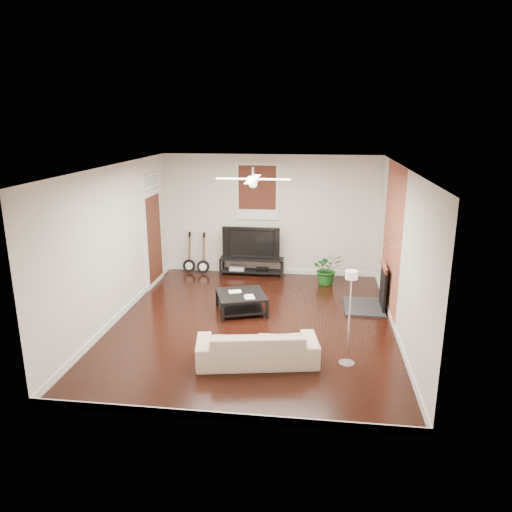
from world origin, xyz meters
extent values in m
cube|color=black|center=(0.00, 0.00, 0.00)|extent=(5.00, 6.00, 0.01)
cube|color=white|center=(0.00, 0.00, 2.80)|extent=(5.00, 6.00, 0.01)
cube|color=silver|center=(0.00, 3.00, 1.40)|extent=(5.00, 0.01, 2.80)
cube|color=silver|center=(0.00, -3.00, 1.40)|extent=(5.00, 0.01, 2.80)
cube|color=silver|center=(-2.50, 0.00, 1.40)|extent=(0.01, 6.00, 2.80)
cube|color=silver|center=(2.50, 0.00, 1.40)|extent=(0.01, 6.00, 2.80)
cube|color=brown|center=(2.49, 1.00, 1.40)|extent=(0.02, 2.20, 2.80)
cube|color=black|center=(2.20, 1.00, 0.46)|extent=(0.80, 1.10, 0.92)
cube|color=#3A1710|center=(-0.30, 2.97, 1.95)|extent=(1.00, 0.06, 1.30)
cube|color=white|center=(-2.46, 1.90, 1.25)|extent=(0.08, 1.00, 2.50)
cube|color=black|center=(-0.41, 2.78, 0.21)|extent=(1.49, 0.40, 0.42)
imported|color=black|center=(-0.41, 2.80, 0.80)|extent=(1.33, 0.17, 0.77)
cube|color=black|center=(-0.30, 0.49, 0.18)|extent=(1.11, 1.11, 0.37)
imported|color=#C8B396|center=(0.25, -1.44, 0.27)|extent=(1.92, 1.02, 0.53)
imported|color=#1A5B1C|center=(1.35, 2.33, 0.36)|extent=(0.74, 0.67, 0.72)
camera|label=1|loc=(1.09, -8.07, 3.57)|focal=34.04mm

